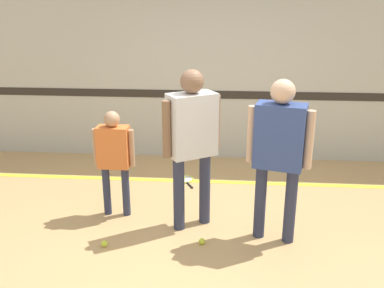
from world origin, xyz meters
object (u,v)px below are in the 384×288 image
(person_student_left, at_px, (114,152))
(tennis_ball_near_instructor, at_px, (202,241))
(person_student_right, at_px, (279,145))
(racket_spare_on_floor, at_px, (184,179))
(tennis_ball_stray_left, at_px, (104,244))
(person_instructor, at_px, (192,133))
(tennis_ball_by_spare_racket, at_px, (183,178))

(person_student_left, distance_m, tennis_ball_near_instructor, 1.40)
(person_student_right, bearing_deg, racket_spare_on_floor, -38.30)
(tennis_ball_stray_left, bearing_deg, person_instructor, 30.89)
(person_instructor, height_order, tennis_ball_by_spare_racket, person_instructor)
(racket_spare_on_floor, distance_m, tennis_ball_stray_left, 1.88)
(person_student_right, bearing_deg, tennis_ball_near_instructor, 28.22)
(person_student_right, xyz_separation_m, racket_spare_on_floor, (-1.09, 1.46, -1.05))
(person_instructor, xyz_separation_m, tennis_ball_stray_left, (-0.86, -0.52, -1.05))
(person_student_right, height_order, tennis_ball_near_instructor, person_student_right)
(person_student_left, distance_m, racket_spare_on_floor, 1.47)
(person_student_right, bearing_deg, person_instructor, 1.06)
(racket_spare_on_floor, bearing_deg, person_student_left, -59.72)
(person_instructor, height_order, person_student_right, person_instructor)
(person_instructor, bearing_deg, person_student_right, -45.42)
(person_student_right, bearing_deg, tennis_ball_stray_left, 24.66)
(tennis_ball_near_instructor, bearing_deg, racket_spare_on_floor, 101.85)
(person_student_right, xyz_separation_m, tennis_ball_by_spare_racket, (-1.11, 1.47, -1.02))
(racket_spare_on_floor, height_order, tennis_ball_stray_left, tennis_ball_stray_left)
(person_instructor, relative_size, tennis_ball_by_spare_racket, 26.56)
(tennis_ball_near_instructor, height_order, tennis_ball_by_spare_racket, same)
(tennis_ball_by_spare_racket, bearing_deg, person_student_right, -52.92)
(racket_spare_on_floor, bearing_deg, tennis_ball_stray_left, -46.91)
(person_student_left, distance_m, person_student_right, 1.85)
(person_student_left, height_order, tennis_ball_stray_left, person_student_left)
(person_instructor, relative_size, person_student_left, 1.40)
(person_student_right, height_order, racket_spare_on_floor, person_student_right)
(person_student_right, relative_size, tennis_ball_by_spare_racket, 25.86)
(person_student_left, bearing_deg, tennis_ball_by_spare_racket, 58.88)
(tennis_ball_near_instructor, xyz_separation_m, tennis_ball_stray_left, (-1.00, -0.12, 0.00))
(person_student_left, xyz_separation_m, tennis_ball_by_spare_racket, (0.67, 1.06, -0.74))
(racket_spare_on_floor, height_order, tennis_ball_by_spare_racket, tennis_ball_by_spare_racket)
(person_instructor, bearing_deg, person_student_left, 136.74)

